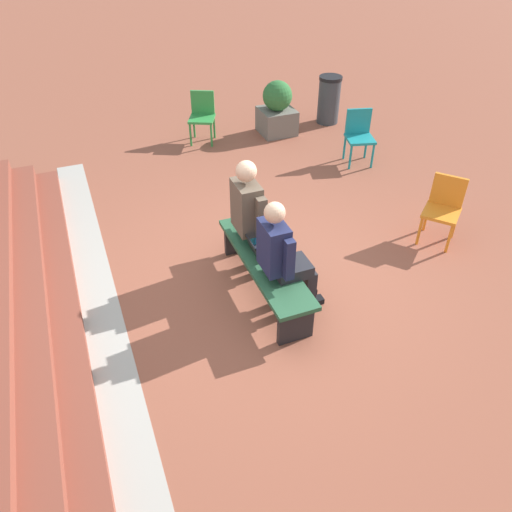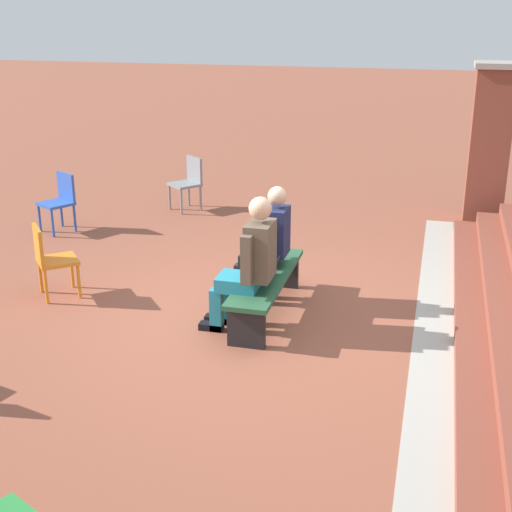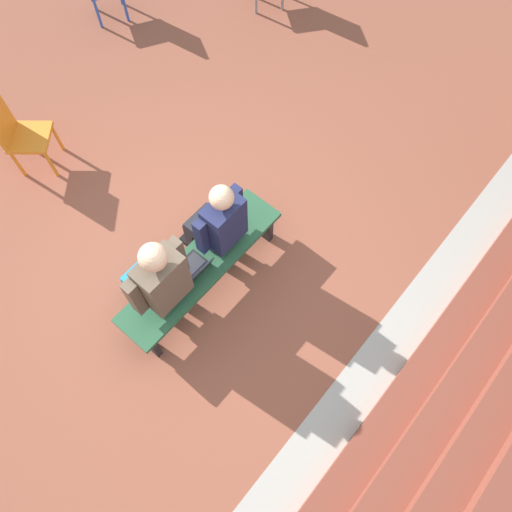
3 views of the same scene
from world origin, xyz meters
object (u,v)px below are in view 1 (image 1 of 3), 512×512
Objects in this scene: person_student at (283,254)px; planter at (277,109)px; bench at (265,266)px; plastic_chair_by_pillar at (359,133)px; litter_bin at (329,100)px; plastic_chair_near_bench_right at (444,206)px; laptop at (260,250)px; plastic_chair_mid_courtyard at (202,114)px; person_adult at (256,214)px.

planter is (4.26, -1.81, -0.28)m from person_student.
plastic_chair_by_pillar is at bearing -47.31° from bench.
planter reaches higher than plastic_chair_by_pillar.
planter reaches higher than litter_bin.
plastic_chair_near_bench_right is (0.14, -2.46, 0.13)m from bench.
person_student is at bearing 100.73° from plastic_chair_near_bench_right.
litter_bin is (1.62, -0.34, -0.05)m from plastic_chair_by_pillar.
laptop is at bearing 142.97° from litter_bin.
person_student is 4.64m from planter.
person_student reaches higher than plastic_chair_by_pillar.
litter_bin reaches higher than plastic_chair_mid_courtyard.
person_adult is at bearing 128.02° from plastic_chair_by_pillar.
plastic_chair_near_bench_right reaches higher than bench.
laptop is (-0.33, 0.08, -0.25)m from person_adult.
laptop is at bearing 90.94° from plastic_chair_near_bench_right.
plastic_chair_mid_courtyard is at bearing 50.44° from plastic_chair_by_pillar.
bench is 0.58m from person_adult.
plastic_chair_by_pillar is 2.29m from plastic_chair_near_bench_right.
person_adult is 3.26m from plastic_chair_by_pillar.
person_student is 3.76m from plastic_chair_by_pillar.
person_adult is 4.41× the size of laptop.
person_adult is 1.68× the size of plastic_chair_by_pillar.
laptop is 4.29m from planter.
person_adult is at bearing 152.88° from planter.
person_student is 1.55× the size of litter_bin.
laptop is at bearing 10.82° from person_student.
person_student is 1.42× the size of planter.
person_adult is at bearing 141.36° from litter_bin.
plastic_chair_mid_courtyard is (3.71, -0.48, -0.26)m from person_adult.
plastic_chair_near_bench_right is 3.94m from litter_bin.
person_adult reaches higher than litter_bin.
plastic_chair_mid_courtyard reaches higher than laptop.
planter is 1.09× the size of litter_bin.
plastic_chair_by_pillar reaches higher than bench.
litter_bin is (3.95, -2.98, -0.07)m from laptop.
litter_bin is (3.62, -2.90, -0.31)m from person_adult.
planter is (3.95, -1.88, 0.08)m from bench.
person_adult is 1.68× the size of plastic_chair_mid_courtyard.
person_student is 0.47m from laptop.
person_student is at bearing -167.99° from bench.
litter_bin is (4.36, -2.90, -0.28)m from person_student.
litter_bin reaches higher than bench.
plastic_chair_mid_courtyard is (4.04, -0.57, -0.02)m from laptop.
laptop is 0.34× the size of planter.
plastic_chair_by_pillar and plastic_chair_mid_courtyard have the same top height.
laptop is 2.47m from plastic_chair_near_bench_right.
bench is at bearing -173.02° from laptop.
plastic_chair_mid_courtyard is 2.42m from litter_bin.
person_adult is at bearing 172.60° from plastic_chair_mid_courtyard.
plastic_chair_mid_courtyard is at bearing 25.43° from plastic_chair_near_bench_right.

